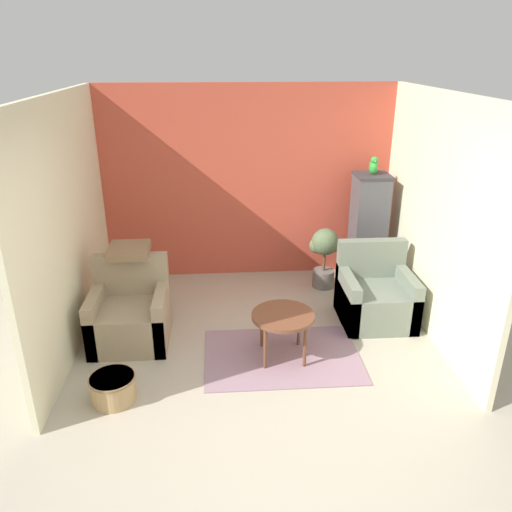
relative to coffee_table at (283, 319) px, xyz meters
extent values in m
plane|color=#B2A893|center=(-0.23, -1.00, -0.46)|extent=(20.00, 20.00, 0.00)
cube|color=#C64C38|center=(-0.23, 2.19, 0.85)|extent=(3.98, 0.06, 2.61)
cube|color=beige|center=(-2.19, 0.58, 0.85)|extent=(0.06, 3.16, 2.61)
cube|color=beige|center=(1.73, 0.58, 0.85)|extent=(0.06, 3.16, 2.61)
cube|color=gray|center=(0.00, 0.00, -0.45)|extent=(1.62, 1.11, 0.01)
cylinder|color=brown|center=(0.00, 0.00, 0.03)|extent=(0.65, 0.65, 0.04)
cylinder|color=brown|center=(-0.20, -0.20, -0.22)|extent=(0.04, 0.04, 0.47)
cylinder|color=brown|center=(0.20, -0.20, -0.22)|extent=(0.04, 0.04, 0.47)
cylinder|color=brown|center=(-0.20, 0.20, -0.22)|extent=(0.04, 0.04, 0.47)
cylinder|color=brown|center=(0.20, 0.20, -0.22)|extent=(0.04, 0.04, 0.47)
cube|color=#9E896B|center=(-1.62, 0.42, -0.23)|extent=(0.81, 0.78, 0.44)
cube|color=#9E896B|center=(-1.62, 0.74, 0.22)|extent=(0.81, 0.14, 0.46)
cube|color=#9E896B|center=(-1.97, 0.42, -0.15)|extent=(0.12, 0.78, 0.60)
cube|color=#9E896B|center=(-1.27, 0.42, -0.15)|extent=(0.12, 0.78, 0.60)
cube|color=slate|center=(1.18, 0.66, -0.23)|extent=(0.81, 0.78, 0.44)
cube|color=slate|center=(1.18, 0.98, 0.22)|extent=(0.81, 0.14, 0.46)
cube|color=slate|center=(0.83, 0.66, -0.15)|extent=(0.12, 0.78, 0.60)
cube|color=slate|center=(1.53, 0.66, -0.15)|extent=(0.12, 0.78, 0.60)
cube|color=#353539|center=(1.34, 1.72, -0.40)|extent=(0.49, 0.49, 0.11)
cube|color=#4C4C51|center=(1.34, 1.72, 0.34)|extent=(0.42, 0.42, 1.38)
cube|color=#353539|center=(1.34, 1.72, 1.05)|extent=(0.44, 0.44, 0.03)
ellipsoid|color=green|center=(1.34, 1.72, 1.15)|extent=(0.11, 0.14, 0.17)
sphere|color=green|center=(1.34, 1.70, 1.25)|extent=(0.09, 0.09, 0.09)
cone|color=gold|center=(1.34, 1.66, 1.24)|extent=(0.04, 0.04, 0.04)
cone|color=green|center=(1.34, 1.78, 1.13)|extent=(0.05, 0.11, 0.15)
cylinder|color=#66605B|center=(0.76, 1.63, -0.34)|extent=(0.29, 0.29, 0.24)
cylinder|color=brown|center=(0.76, 1.63, -0.08)|extent=(0.03, 0.03, 0.28)
sphere|color=#566B47|center=(0.76, 1.63, 0.19)|extent=(0.36, 0.36, 0.36)
sphere|color=#566B47|center=(0.66, 1.67, 0.13)|extent=(0.21, 0.21, 0.21)
sphere|color=#566B47|center=(0.85, 1.60, 0.15)|extent=(0.20, 0.20, 0.20)
cylinder|color=tan|center=(-1.63, -0.58, -0.33)|extent=(0.40, 0.40, 0.25)
cylinder|color=olive|center=(-1.63, -0.58, -0.21)|extent=(0.42, 0.42, 0.02)
cube|color=#846647|center=(-1.62, 0.74, 0.50)|extent=(0.43, 0.43, 0.10)
camera|label=1|loc=(-0.60, -4.40, 2.54)|focal=35.00mm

